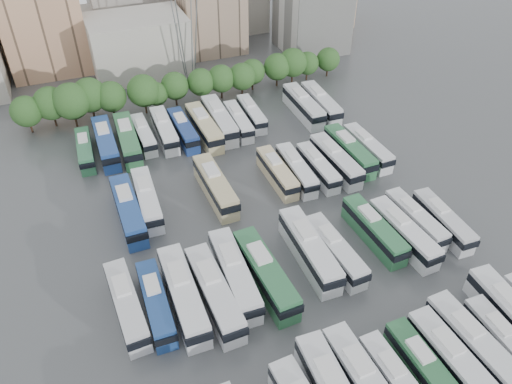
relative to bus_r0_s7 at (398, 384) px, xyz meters
name	(u,v)px	position (x,y,z in m)	size (l,w,h in m)	color
ground	(280,240)	(-1.61, 24.67, -1.71)	(220.00, 220.00, 0.00)	#424447
tree_line	(174,85)	(-4.76, 66.78, 2.65)	(65.17, 7.99, 8.32)	black
city_buildings	(121,19)	(-9.07, 96.54, 6.17)	(102.00, 35.00, 20.00)	#9E998E
bus_r0_s7	(398,384)	(0.00, 0.00, 0.00)	(2.73, 11.14, 3.47)	silver
bus_r0_s8	(426,371)	(3.45, 0.17, 0.05)	(2.62, 11.44, 3.58)	#2A633B
bus_r0_s9	(455,364)	(6.53, -0.38, 0.25)	(3.15, 12.76, 3.98)	silver
bus_r0_s10	(475,346)	(9.86, 0.56, 0.27)	(3.35, 12.95, 4.03)	silver
bus_r0_s11	(505,344)	(13.24, -0.35, 0.03)	(2.73, 11.30, 3.53)	silver
bus_r1_s0	(127,305)	(-22.88, 19.68, 0.18)	(3.21, 12.32, 3.83)	silver
bus_r1_s1	(156,303)	(-19.74, 18.80, 0.07)	(2.82, 11.59, 3.62)	navy
bus_r1_s2	(183,295)	(-16.57, 18.51, 0.40)	(3.16, 13.73, 4.30)	silver
bus_r1_s3	(214,293)	(-13.17, 17.48, 0.37)	(3.34, 13.57, 4.23)	silver
bus_r1_s4	(234,274)	(-10.04, 19.29, 0.36)	(3.54, 13.53, 4.21)	silver
bus_r1_s5	(265,274)	(-6.55, 17.99, 0.39)	(3.54, 13.74, 4.28)	#2D6940
bus_r1_s7	(309,249)	(0.22, 19.69, 0.39)	(3.35, 13.69, 4.27)	silver
bus_r1_s8	(335,250)	(3.25, 18.50, 0.14)	(3.13, 12.09, 3.76)	silver
bus_r1_s10	(374,230)	(10.00, 19.99, 0.17)	(3.03, 12.22, 3.81)	#2F6E43
bus_r1_s11	(403,233)	(13.23, 17.95, 0.21)	(3.30, 12.56, 3.91)	silver
bus_r1_s12	(415,219)	(16.48, 19.74, 0.03)	(2.88, 11.38, 3.55)	silver
bus_r1_s13	(443,221)	(19.81, 18.12, 0.05)	(2.91, 11.47, 3.57)	silver
bus_r2_s1	(128,210)	(-19.61, 36.08, 0.34)	(2.93, 13.27, 4.16)	navy
bus_r2_s2	(147,199)	(-16.66, 37.65, 0.20)	(3.29, 12.48, 3.88)	silver
bus_r2_s5	(215,186)	(-6.65, 36.79, 0.33)	(3.12, 13.26, 4.14)	#C1B285
bus_r2_s8	(277,172)	(3.38, 36.85, 0.06)	(2.53, 11.44, 3.59)	beige
bus_r2_s9	(296,170)	(6.42, 36.34, 0.08)	(3.04, 11.71, 3.64)	silver
bus_r2_s10	(318,167)	(9.90, 35.80, 0.01)	(2.45, 11.12, 3.49)	silver
bus_r2_s11	(336,160)	(13.19, 36.10, 0.24)	(3.14, 12.70, 3.96)	silver
bus_r2_s12	(349,151)	(16.60, 37.64, 0.26)	(2.89, 12.78, 4.00)	#2F6F43
bus_r2_s13	(367,148)	(19.95, 37.56, 0.12)	(2.79, 11.87, 3.71)	silver
bus_r3_s0	(85,150)	(-23.29, 54.51, -0.03)	(2.88, 10.98, 3.41)	#2E6C45
bus_r3_s1	(106,143)	(-19.82, 54.81, 0.35)	(3.08, 13.37, 4.18)	navy
bus_r3_s2	(128,140)	(-16.25, 54.39, 0.39)	(3.51, 13.72, 4.27)	#2E6B3E
bus_r3_s3	(144,134)	(-13.36, 55.71, -0.04)	(2.53, 10.85, 3.39)	silver
bus_r3_s4	(164,130)	(-9.75, 55.50, 0.19)	(3.00, 12.37, 3.86)	silver
bus_r3_s5	(183,130)	(-6.66, 54.45, 0.11)	(2.78, 11.83, 3.70)	navy
bus_r3_s6	(204,127)	(-3.14, 53.59, 0.33)	(3.18, 13.31, 4.16)	#CBBD8B
bus_r3_s7	(219,120)	(0.09, 54.80, 0.40)	(3.32, 13.76, 4.30)	silver
bus_r3_s8	(238,121)	(3.31, 53.79, 0.01)	(2.95, 11.27, 3.50)	silver
bus_r3_s9	(252,113)	(6.55, 55.51, -0.03)	(2.84, 10.97, 3.41)	silver
bus_r3_s12	(303,106)	(16.37, 54.07, 0.34)	(3.20, 13.37, 4.17)	silver
bus_r3_s13	(321,103)	(19.89, 53.81, 0.30)	(3.42, 13.11, 4.08)	silver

